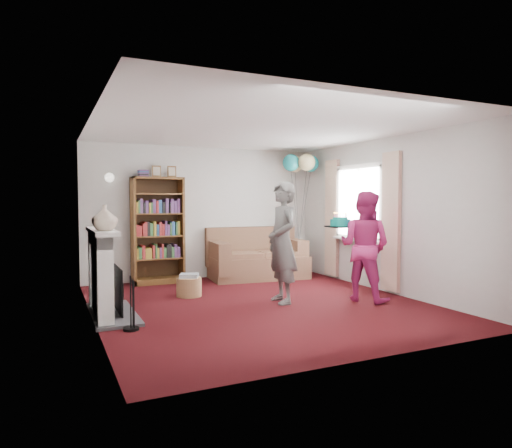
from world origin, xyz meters
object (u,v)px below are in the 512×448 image
sofa (256,259)px  birthday_cake (340,223)px  bookcase (157,231)px  person_striped (282,243)px  person_magenta (365,246)px

sofa → birthday_cake: (0.33, -2.28, 0.80)m
bookcase → sofa: size_ratio=1.16×
birthday_cake → person_striped: bearing=170.0°
person_magenta → birthday_cake: bearing=22.2°
bookcase → person_striped: 2.68m
bookcase → person_striped: bookcase is taller
bookcase → birthday_cake: bookcase is taller
birthday_cake → bookcase: bearing=131.1°
sofa → person_magenta: (0.61, -2.51, 0.45)m
sofa → person_striped: size_ratio=1.04×
person_magenta → birthday_cake: 0.50m
person_magenta → birthday_cake: (-0.28, 0.23, 0.34)m
sofa → birthday_cake: bearing=-75.8°
person_magenta → person_striped: bearing=43.8°
person_striped → birthday_cake: bearing=83.8°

